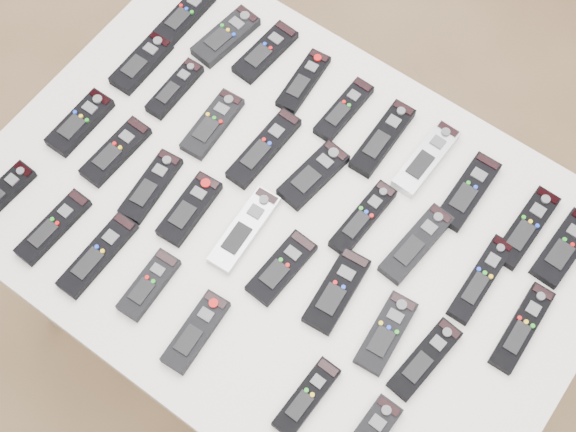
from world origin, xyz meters
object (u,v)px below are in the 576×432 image
Objects in this scene: remote_0 at (185,16)px; remote_19 at (80,122)px; remote_21 at (151,186)px; remote_27 at (425,359)px; remote_9 at (564,248)px; remote_12 at (213,124)px; remote_32 at (196,332)px; remote_22 at (190,209)px; remote_30 at (98,255)px; remote_1 at (226,36)px; remote_29 at (53,227)px; table at (288,231)px; remote_26 at (386,333)px; remote_13 at (264,148)px; remote_31 at (149,285)px; remote_2 at (265,52)px; remote_8 at (526,228)px; remote_15 at (363,218)px; remote_16 at (416,244)px; remote_7 at (468,192)px; remote_20 at (116,152)px; remote_4 at (344,110)px; remote_17 at (481,279)px; remote_24 at (282,268)px; remote_3 at (303,81)px; remote_11 at (175,89)px; remote_10 at (142,63)px; remote_18 at (522,328)px; remote_14 at (313,175)px; remote_28 at (1,194)px; remote_6 at (426,159)px; remote_5 at (383,138)px; remote_25 at (337,291)px; remote_33 at (307,398)px.

remote_0 is 0.35m from remote_19.
remote_21 and remote_27 have the same top height.
remote_12 is (-0.75, -0.19, 0.00)m from remote_9.
remote_32 is at bearing -49.88° from remote_0.
remote_22 is (0.32, -0.38, 0.00)m from remote_0.
remote_27 and remote_30 have the same top height.
remote_1 is 0.95× the size of remote_29.
table is at bearing -148.66° from remote_9.
remote_32 is at bearing -149.43° from remote_26.
remote_31 is at bearing -88.76° from remote_13.
remote_2 is 0.96× the size of remote_29.
remote_13 reaches higher than remote_8.
remote_16 is (0.12, 0.02, -0.00)m from remote_15.
remote_27 is (-0.02, -0.35, 0.00)m from remote_8.
remote_21 is 0.87× the size of remote_30.
remote_1 is 0.99× the size of remote_2.
remote_20 is (-0.65, -0.36, -0.00)m from remote_7.
remote_20 is (-0.33, -0.37, 0.00)m from remote_4.
remote_13 reaches higher than remote_4.
remote_2 is 0.69m from remote_17.
remote_20 is at bearing -177.54° from remote_24.
remote_3 is at bearing 151.73° from remote_27.
remote_17 is (0.77, 0.01, -0.00)m from remote_11.
remote_12 is at bearing 80.61° from remote_21.
remote_4 and remote_20 have the same top height.
remote_18 is (0.99, -0.04, -0.00)m from remote_10.
remote_13 is 0.12m from remote_14.
remote_4 reaches higher than remote_30.
remote_7 is 1.12× the size of remote_22.
remote_27 is 0.92m from remote_28.
remote_6 is 1.05× the size of remote_15.
remote_18 is at bearing -24.48° from remote_5.
remote_11 is 0.22m from remote_19.
remote_4 is 0.60m from remote_30.
remote_29 is (-0.20, -0.19, -0.00)m from remote_22.
remote_5 is at bearing -10.71° from remote_3.
remote_30 is at bearing -132.04° from table.
remote_4 is at bearing 62.81° from remote_29.
remote_30 is at bearing -104.61° from remote_3.
remote_25 reaches higher than remote_26.
remote_13 is at bearing -139.69° from remote_5.
remote_25 is at bearing 24.46° from remote_29.
remote_17 is at bearing -0.47° from remote_11.
remote_19 is (-0.00, -0.35, 0.00)m from remote_0.
remote_13 is 0.47m from remote_26.
remote_5 is 1.03× the size of remote_16.
remote_19 is 1.11× the size of remote_31.
remote_1 is 1.05× the size of remote_10.
remote_33 is (0.51, -0.17, 0.00)m from remote_21.
remote_7 is at bearing 62.57° from remote_24.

